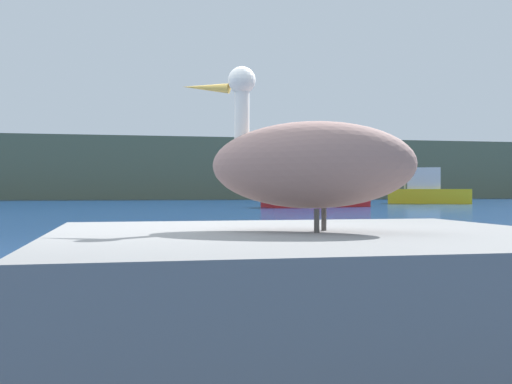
% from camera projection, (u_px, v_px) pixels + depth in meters
% --- Properties ---
extents(ground_plane, '(260.00, 260.00, 0.00)m').
position_uv_depth(ground_plane, '(130.00, 348.00, 4.12)').
color(ground_plane, navy).
extents(hillside_backdrop, '(140.00, 12.54, 6.50)m').
position_uv_depth(hillside_backdrop, '(127.00, 169.00, 68.13)').
color(hillside_backdrop, '#5B664C').
rests_on(hillside_backdrop, ground).
extents(pier_dock, '(2.90, 2.59, 0.82)m').
position_uv_depth(pier_dock, '(310.00, 304.00, 3.51)').
color(pier_dock, slate).
rests_on(pier_dock, ground).
extents(pelican, '(1.35, 1.04, 0.97)m').
position_uv_depth(pelican, '(308.00, 163.00, 3.51)').
color(pelican, gray).
rests_on(pelican, pier_dock).
extents(fishing_boat_red, '(6.73, 3.22, 4.62)m').
position_uv_depth(fishing_boat_red, '(315.00, 190.00, 36.86)').
color(fishing_boat_red, red).
rests_on(fishing_boat_red, ground).
extents(fishing_boat_yellow, '(6.06, 4.46, 4.43)m').
position_uv_depth(fishing_boat_yellow, '(428.00, 191.00, 45.39)').
color(fishing_boat_yellow, yellow).
rests_on(fishing_boat_yellow, ground).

